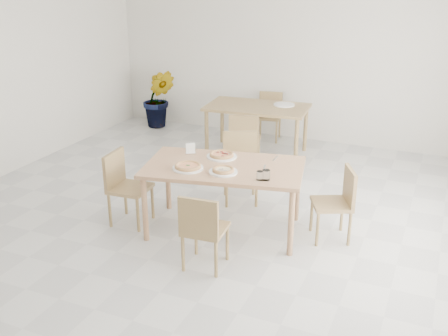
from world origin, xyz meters
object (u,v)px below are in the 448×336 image
at_px(chair_east, 339,199).
at_px(chair_back_n, 269,112).
at_px(chair_south, 202,227).
at_px(second_table, 257,111).
at_px(plate_empty, 284,105).
at_px(napkin_holder, 190,149).
at_px(plate_mushroom, 223,172).
at_px(chair_north, 240,161).
at_px(chair_west, 124,183).
at_px(tumbler_a, 266,175).
at_px(potted_plant, 159,99).
at_px(main_table, 224,172).
at_px(plate_pepperoni, 222,156).
at_px(pizza_mushroom, 223,170).
at_px(chair_back_s, 245,138).
at_px(pizza_pepperoni, 222,154).
at_px(pizza_margherita, 188,166).
at_px(tumbler_b, 260,176).
at_px(plate_margherita, 188,168).

height_order(chair_east, chair_back_n, chair_east).
xyz_separation_m(chair_south, second_table, (-0.68, 3.30, 0.22)).
bearing_deg(plate_empty, second_table, -151.25).
bearing_deg(napkin_holder, plate_mushroom, -64.68).
bearing_deg(chair_north, chair_west, -156.30).
bearing_deg(chair_west, chair_south, -118.42).
distance_m(tumbler_a, potted_plant, 4.61).
distance_m(main_table, plate_pepperoni, 0.27).
relative_size(second_table, potted_plant, 1.53).
xyz_separation_m(chair_west, pizza_mushroom, (1.17, 0.08, 0.31)).
xyz_separation_m(main_table, tumbler_a, (0.53, -0.19, 0.12)).
bearing_deg(chair_south, chair_back_n, -84.30).
distance_m(second_table, chair_back_s, 0.76).
xyz_separation_m(chair_north, second_table, (-0.39, 1.64, 0.18)).
bearing_deg(plate_pepperoni, pizza_mushroom, -64.09).
bearing_deg(main_table, chair_west, -178.33).
relative_size(chair_north, pizza_pepperoni, 2.42).
relative_size(plate_mushroom, chair_back_s, 0.35).
distance_m(pizza_margherita, pizza_mushroom, 0.38).
distance_m(chair_south, tumbler_a, 0.82).
bearing_deg(tumbler_b, main_table, 155.44).
distance_m(chair_north, pizza_mushroom, 1.09).
distance_m(pizza_mushroom, napkin_holder, 0.67).
xyz_separation_m(chair_east, plate_pepperoni, (-1.29, -0.08, 0.31)).
distance_m(pizza_margherita, second_table, 2.74).
xyz_separation_m(pizza_margherita, potted_plant, (-2.33, 3.38, -0.27)).
bearing_deg(pizza_margherita, potted_plant, 124.57).
bearing_deg(pizza_pepperoni, potted_plant, 130.63).
distance_m(plate_mushroom, plate_empty, 2.88).
relative_size(tumbler_b, potted_plant, 0.09).
bearing_deg(second_table, plate_margherita, -89.83).
relative_size(pizza_pepperoni, chair_back_s, 0.42).
distance_m(pizza_mushroom, pizza_pepperoni, 0.46).
distance_m(pizza_pepperoni, tumbler_a, 0.78).
bearing_deg(napkin_holder, second_table, 60.12).
height_order(main_table, chair_west, chair_west).
distance_m(chair_west, plate_margherita, 0.84).
bearing_deg(chair_east, potted_plant, -151.96).
relative_size(plate_mushroom, tumbler_b, 3.24).
distance_m(chair_west, plate_pepperoni, 1.12).
bearing_deg(pizza_margherita, plate_empty, 87.75).
relative_size(chair_south, chair_back_n, 1.00).
bearing_deg(main_table, chair_back_s, 92.71).
relative_size(chair_west, pizza_pepperoni, 2.37).
xyz_separation_m(plate_mushroom, plate_empty, (-0.26, 2.87, 0.00)).
bearing_deg(pizza_margherita, tumbler_b, 1.21).
bearing_deg(pizza_mushroom, chair_back_s, 105.24).
height_order(chair_east, pizza_mushroom, pizza_mushroom).
height_order(chair_east, potted_plant, potted_plant).
bearing_deg(chair_west, tumbler_a, -91.78).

